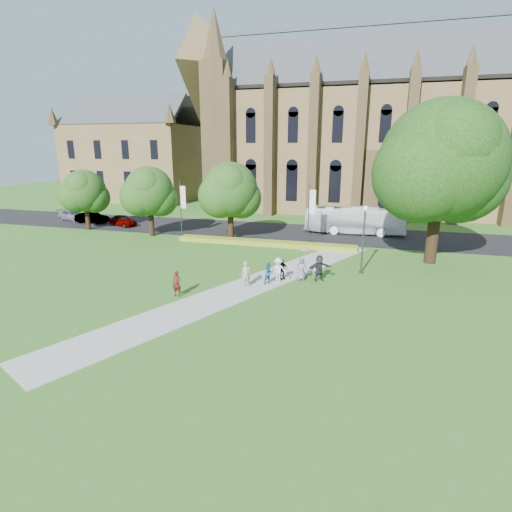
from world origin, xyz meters
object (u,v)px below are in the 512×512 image
(large_tree, at_px, (441,161))
(pedestrian_0, at_px, (177,284))
(car_2, at_px, (73,215))
(tour_coach, at_px, (354,220))
(streetlamp, at_px, (364,231))
(car_0, at_px, (123,220))
(car_1, at_px, (92,218))

(large_tree, relative_size, pedestrian_0, 7.82)
(car_2, bearing_deg, tour_coach, -70.42)
(streetlamp, relative_size, pedestrian_0, 3.10)
(streetlamp, height_order, car_0, streetlamp)
(tour_coach, height_order, pedestrian_0, tour_coach)
(car_0, bearing_deg, car_2, 99.62)
(car_0, xyz_separation_m, pedestrian_0, (17.47, -20.05, 0.19))
(car_1, bearing_deg, streetlamp, -110.59)
(streetlamp, xyz_separation_m, car_1, (-33.76, 12.14, -2.57))
(car_1, bearing_deg, large_tree, -101.82)
(streetlamp, xyz_separation_m, pedestrian_0, (-11.42, -8.50, -2.41))
(tour_coach, xyz_separation_m, car_0, (-27.68, -3.15, -0.85))
(car_0, height_order, car_1, car_1)
(pedestrian_0, bearing_deg, streetlamp, 35.76)
(car_1, distance_m, pedestrian_0, 30.41)
(tour_coach, bearing_deg, large_tree, -147.41)
(streetlamp, distance_m, tour_coach, 14.86)
(large_tree, height_order, car_0, large_tree)
(car_0, xyz_separation_m, car_1, (-4.87, 0.58, 0.03))
(pedestrian_0, bearing_deg, car_2, 139.49)
(large_tree, height_order, pedestrian_0, large_tree)
(streetlamp, height_order, large_tree, large_tree)
(tour_coach, distance_m, car_0, 27.87)
(tour_coach, bearing_deg, car_2, 91.77)
(streetlamp, height_order, car_1, streetlamp)
(streetlamp, distance_m, pedestrian_0, 14.44)
(streetlamp, relative_size, tour_coach, 0.48)
(car_0, bearing_deg, car_1, 103.04)
(streetlamp, height_order, car_2, streetlamp)
(large_tree, xyz_separation_m, pedestrian_0, (-16.92, -13.00, -7.48))
(large_tree, xyz_separation_m, car_1, (-39.26, 7.64, -7.64))
(car_1, height_order, car_2, car_1)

